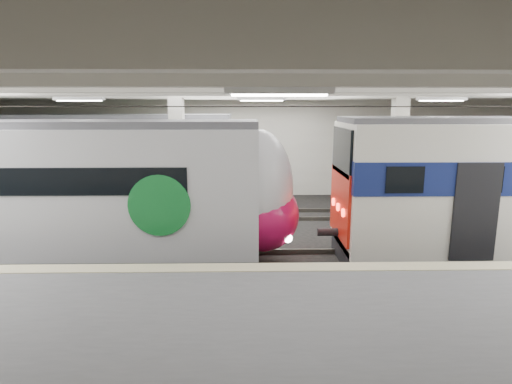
{
  "coord_description": "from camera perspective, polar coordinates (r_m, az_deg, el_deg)",
  "views": [
    {
      "loc": [
        -0.46,
        -12.46,
        4.74
      ],
      "look_at": [
        -0.21,
        1.0,
        2.0
      ],
      "focal_mm": 30.0,
      "sensor_mm": 36.0,
      "label": 1
    }
  ],
  "objects": [
    {
      "name": "station_hall",
      "position": [
        10.83,
        1.4,
        3.57
      ],
      "size": [
        36.0,
        24.0,
        5.75
      ],
      "color": "black",
      "rests_on": "ground"
    },
    {
      "name": "modern_emu",
      "position": [
        13.52,
        -20.76,
        -0.42
      ],
      "size": [
        13.28,
        2.74,
        4.31
      ],
      "color": "silver",
      "rests_on": "ground"
    },
    {
      "name": "far_train",
      "position": [
        19.63,
        -23.68,
        3.28
      ],
      "size": [
        13.67,
        2.85,
        4.37
      ],
      "rotation": [
        0.0,
        0.0,
        -0.0
      ],
      "color": "silver",
      "rests_on": "ground"
    }
  ]
}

